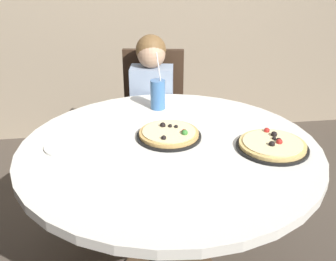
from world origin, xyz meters
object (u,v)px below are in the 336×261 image
Objects in this scene: chair_wooden at (153,115)px; pizza_veggie at (169,134)px; diner_child at (152,132)px; plate_small at (65,147)px; pizza_cheese at (272,145)px; soda_cup at (157,94)px; dining_table at (170,162)px.

chair_wooden reaches higher than pizza_veggie.
plate_small is (-0.45, -0.66, 0.27)m from diner_child.
pizza_cheese is (0.43, -0.98, 0.24)m from chair_wooden.
chair_wooden is 3.10× the size of soda_cup.
soda_cup is at bearing -92.26° from chair_wooden.
pizza_veggie is 0.95× the size of pizza_cheese.
plate_small is (-0.46, -0.41, -0.08)m from soda_cup.
chair_wooden is at bearing 87.74° from soda_cup.
soda_cup reaches higher than chair_wooden.
pizza_veggie is at bearing 158.09° from pizza_cheese.
dining_table is 4.39× the size of soda_cup.
chair_wooden reaches higher than plate_small.
plate_small is at bearing -124.05° from diner_child.
pizza_veggie is 1.67× the size of plate_small.
chair_wooden is 0.88× the size of diner_child.
pizza_veggie is 0.37m from soda_cup.
soda_cup is (-0.44, 0.54, 0.06)m from pizza_cheese.
diner_child reaches higher than chair_wooden.
soda_cup is 1.70× the size of plate_small.
pizza_veggie is at bearing -90.43° from chair_wooden.
soda_cup reaches higher than pizza_veggie.
pizza_cheese reaches higher than plate_small.
soda_cup is (-0.01, 0.37, 0.06)m from pizza_veggie.
dining_table is at bearing -89.78° from soda_cup.
pizza_veggie reaches higher than plate_small.
dining_table is 4.46× the size of pizza_veggie.
diner_child is 6.01× the size of plate_small.
diner_child is at bearing 92.04° from pizza_veggie.
chair_wooden is at bearing 89.57° from pizza_veggie.
diner_child reaches higher than dining_table.
plate_small is (-0.47, -0.04, -0.01)m from pizza_veggie.
dining_table is at bearing -91.00° from chair_wooden.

